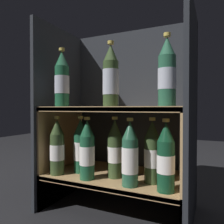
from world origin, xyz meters
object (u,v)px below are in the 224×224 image
object	(u,v)px
bottle_lower_front_1	(87,151)
bottle_lower_back_1	(115,150)
bottle_upper_front_1	(111,78)
bottle_lower_back_0	(81,147)
bottle_upper_front_0	(62,81)
bottle_upper_front_2	(167,74)
bottle_lower_front_3	(166,159)
bottle_lower_front_0	(57,148)
bottle_lower_back_2	(152,153)
bottle_lower_front_2	(130,156)

from	to	relation	value
bottle_lower_front_1	bottle_lower_back_1	xyz separation A→B (m)	(0.11, 0.08, 0.00)
bottle_upper_front_1	bottle_lower_back_0	size ratio (longest dim) A/B	1.00
bottle_upper_front_0	bottle_upper_front_2	distance (m)	0.53
bottle_upper_front_2	bottle_lower_front_3	bearing A→B (deg)	180.00
bottle_upper_front_2	bottle_upper_front_0	bearing A→B (deg)	-180.00
bottle_lower_front_0	bottle_lower_back_2	world-z (taller)	same
bottle_lower_front_3	bottle_lower_front_2	bearing A→B (deg)	-180.00
bottle_lower_front_3	bottle_lower_back_1	world-z (taller)	same
bottle_lower_back_0	bottle_lower_back_2	distance (m)	0.39
bottle_lower_front_1	bottle_upper_front_2	bearing A→B (deg)	0.00
bottle_upper_front_2	bottle_lower_front_3	xyz separation A→B (m)	(-0.00, 0.00, -0.35)
bottle_lower_front_2	bottle_lower_front_3	distance (m)	0.16
bottle_upper_front_1	bottle_lower_front_1	bearing A→B (deg)	180.00
bottle_upper_front_2	bottle_lower_front_1	distance (m)	0.51
bottle_upper_front_2	bottle_lower_front_3	distance (m)	0.35
bottle_lower_back_0	bottle_lower_front_0	bearing A→B (deg)	-137.98
bottle_lower_back_1	bottle_lower_front_0	bearing A→B (deg)	-164.35
bottle_upper_front_1	bottle_lower_back_0	distance (m)	0.42
bottle_lower_front_1	bottle_lower_back_2	world-z (taller)	same
bottle_lower_front_1	bottle_lower_back_0	bearing A→B (deg)	137.98
bottle_lower_front_1	bottle_lower_front_3	distance (m)	0.38
bottle_lower_back_1	bottle_lower_back_0	bearing A→B (deg)	180.00
bottle_upper_front_2	bottle_lower_back_0	world-z (taller)	bottle_upper_front_2
bottle_lower_back_0	bottle_lower_front_1	bearing A→B (deg)	-42.02
bottle_lower_front_0	bottle_lower_front_3	world-z (taller)	same
bottle_upper_front_2	bottle_lower_front_2	world-z (taller)	bottle_upper_front_2
bottle_upper_front_1	bottle_lower_back_0	world-z (taller)	bottle_upper_front_1
bottle_upper_front_2	bottle_lower_front_3	size ratio (longest dim) A/B	1.00
bottle_upper_front_2	bottle_lower_front_1	bearing A→B (deg)	-180.00
bottle_lower_front_3	bottle_lower_back_2	bearing A→B (deg)	133.78
bottle_upper_front_2	bottle_lower_back_1	size ratio (longest dim) A/B	1.00
bottle_lower_front_1	bottle_lower_front_3	size ratio (longest dim) A/B	1.00
bottle_upper_front_1	bottle_lower_back_1	xyz separation A→B (m)	(-0.02, 0.08, -0.34)
bottle_lower_front_2	bottle_lower_back_1	xyz separation A→B (m)	(-0.11, 0.08, 0.00)
bottle_lower_back_2	bottle_lower_front_3	bearing A→B (deg)	-46.22
bottle_upper_front_2	bottle_lower_front_2	distance (m)	0.38
bottle_lower_front_1	bottle_lower_front_0	bearing A→B (deg)	180.00
bottle_upper_front_2	bottle_lower_back_2	xyz separation A→B (m)	(-0.08, 0.08, -0.35)
bottle_upper_front_2	bottle_lower_back_0	size ratio (longest dim) A/B	1.00
bottle_lower_back_0	bottle_lower_back_1	bearing A→B (deg)	0.00
bottle_lower_front_1	bottle_lower_back_2	size ratio (longest dim) A/B	1.00
bottle_upper_front_0	bottle_upper_front_1	world-z (taller)	same
bottle_upper_front_1	bottle_upper_front_0	bearing A→B (deg)	180.00
bottle_lower_back_1	bottle_upper_front_1	bearing A→B (deg)	-78.73
bottle_lower_back_1	bottle_lower_back_2	xyz separation A→B (m)	(0.19, -0.00, -0.00)
bottle_upper_front_2	bottle_lower_front_0	size ratio (longest dim) A/B	1.00
bottle_upper_front_1	bottle_lower_back_2	size ratio (longest dim) A/B	1.00
bottle_upper_front_2	bottle_lower_front_0	distance (m)	0.66
bottle_upper_front_0	bottle_lower_front_1	distance (m)	0.38
bottle_lower_front_3	bottle_lower_back_1	size ratio (longest dim) A/B	1.00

